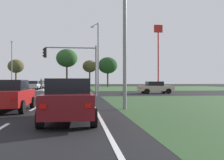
% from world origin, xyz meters
% --- Properties ---
extents(ground_plane, '(200.00, 200.00, 0.00)m').
position_xyz_m(ground_plane, '(0.00, 30.00, 0.00)').
color(ground_plane, black).
extents(grass_verge_far_right, '(35.00, 35.00, 0.01)m').
position_xyz_m(grass_verge_far_right, '(25.50, 54.50, 0.00)').
color(grass_verge_far_right, '#385B2D').
rests_on(grass_verge_far_right, ground).
extents(median_island_far, '(1.20, 36.00, 0.14)m').
position_xyz_m(median_island_far, '(0.00, 55.00, 0.07)').
color(median_island_far, '#ADA89E').
rests_on(median_island_far, ground).
extents(lane_dash_near, '(0.14, 2.00, 0.01)m').
position_xyz_m(lane_dash_near, '(3.50, 5.95, 0.01)').
color(lane_dash_near, silver).
rests_on(lane_dash_near, ground).
extents(lane_dash_second, '(0.14, 2.00, 0.01)m').
position_xyz_m(lane_dash_second, '(3.50, 11.95, 0.01)').
color(lane_dash_second, silver).
rests_on(lane_dash_second, ground).
extents(lane_dash_third, '(0.14, 2.00, 0.01)m').
position_xyz_m(lane_dash_third, '(3.50, 17.95, 0.01)').
color(lane_dash_third, silver).
rests_on(lane_dash_third, ground).
extents(edge_line_right, '(0.14, 24.00, 0.01)m').
position_xyz_m(edge_line_right, '(6.85, 12.00, 0.01)').
color(edge_line_right, silver).
rests_on(edge_line_right, ground).
extents(stop_bar_near, '(6.40, 0.50, 0.01)m').
position_xyz_m(stop_bar_near, '(3.80, 23.00, 0.01)').
color(stop_bar_near, silver).
rests_on(stop_bar_near, ground).
extents(crosswalk_bar_fifth, '(0.70, 2.80, 0.01)m').
position_xyz_m(crosswalk_bar_fifth, '(-1.80, 24.80, 0.01)').
color(crosswalk_bar_fifth, silver).
rests_on(crosswalk_bar_fifth, ground).
extents(crosswalk_bar_sixth, '(0.70, 2.80, 0.01)m').
position_xyz_m(crosswalk_bar_sixth, '(-0.65, 24.80, 0.01)').
color(crosswalk_bar_sixth, silver).
rests_on(crosswalk_bar_sixth, ground).
extents(car_red_near, '(2.09, 4.29, 1.58)m').
position_xyz_m(car_red_near, '(2.43, 11.08, 0.81)').
color(car_red_near, '#A31919').
rests_on(car_red_near, ground).
extents(car_maroon_second, '(1.94, 4.31, 1.61)m').
position_xyz_m(car_maroon_second, '(5.63, 7.15, 0.82)').
color(car_maroon_second, maroon).
rests_on(car_maroon_second, ground).
extents(car_silver_third, '(2.09, 4.58, 1.57)m').
position_xyz_m(car_silver_third, '(-2.30, 45.39, 0.80)').
color(car_silver_third, '#B7B7BC').
rests_on(car_silver_third, ground).
extents(car_black_fourth, '(2.08, 4.52, 1.55)m').
position_xyz_m(car_black_fourth, '(5.67, 18.81, 0.79)').
color(car_black_fourth, black).
rests_on(car_black_fourth, ground).
extents(car_blue_fifth, '(2.07, 4.27, 1.58)m').
position_xyz_m(car_blue_fifth, '(-2.31, 58.44, 0.81)').
color(car_blue_fifth, navy).
rests_on(car_blue_fifth, ground).
extents(car_beige_seventh, '(4.17, 2.01, 1.47)m').
position_xyz_m(car_beige_seventh, '(15.12, 28.23, 0.76)').
color(car_beige_seventh, '#BCAD8E').
rests_on(car_beige_seventh, ground).
extents(car_grey_eighth, '(2.03, 4.48, 1.47)m').
position_xyz_m(car_grey_eighth, '(-2.21, 51.35, 0.75)').
color(car_grey_eighth, slate).
rests_on(car_grey_eighth, ground).
extents(traffic_signal_near_right, '(5.33, 0.32, 5.08)m').
position_xyz_m(traffic_signal_near_right, '(5.55, 23.40, 3.56)').
color(traffic_signal_near_right, gray).
rests_on(traffic_signal_near_right, ground).
extents(street_lamp_near, '(2.36, 0.32, 8.57)m').
position_xyz_m(street_lamp_near, '(8.65, 11.21, 4.82)').
color(street_lamp_near, gray).
rests_on(street_lamp_near, ground).
extents(street_lamp_second, '(1.09, 2.19, 9.48)m').
position_xyz_m(street_lamp_second, '(8.37, 32.89, 5.29)').
color(street_lamp_second, gray).
rests_on(street_lamp_second, ground).
extents(street_lamp_third, '(0.92, 2.50, 9.79)m').
position_xyz_m(street_lamp_third, '(-8.39, 54.67, 5.48)').
color(street_lamp_third, gray).
rests_on(street_lamp_third, ground).
extents(pedestrian_at_median, '(0.34, 0.34, 1.83)m').
position_xyz_m(pedestrian_at_median, '(-0.04, 39.18, 1.25)').
color(pedestrian_at_median, '#4C4C4C').
rests_on(pedestrian_at_median, median_island_far).
extents(fastfood_pole_sign, '(1.80, 0.40, 13.44)m').
position_xyz_m(fastfood_pole_sign, '(22.42, 51.04, 9.65)').
color(fastfood_pole_sign, red).
rests_on(fastfood_pole_sign, ground).
extents(treeline_third, '(4.14, 4.14, 7.19)m').
position_xyz_m(treeline_third, '(-10.73, 68.11, 5.40)').
color(treeline_third, '#423323').
rests_on(treeline_third, ground).
extents(treeline_fourth, '(5.40, 5.40, 9.67)m').
position_xyz_m(treeline_fourth, '(2.60, 64.56, 7.34)').
color(treeline_fourth, '#423323').
rests_on(treeline_fourth, ground).
extents(treeline_fifth, '(3.72, 3.72, 6.97)m').
position_xyz_m(treeline_fifth, '(8.45, 65.64, 5.35)').
color(treeline_fifth, '#423323').
rests_on(treeline_fifth, ground).
extents(treeline_sixth, '(5.03, 5.03, 7.77)m').
position_xyz_m(treeline_sixth, '(13.13, 65.22, 5.61)').
color(treeline_sixth, '#423323').
rests_on(treeline_sixth, ground).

